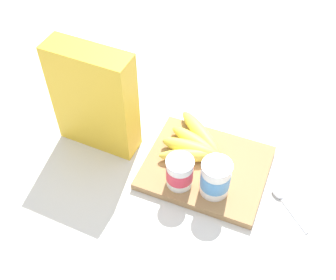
{
  "coord_description": "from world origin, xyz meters",
  "views": [
    {
      "loc": [
        -0.15,
        0.62,
        0.83
      ],
      "look_at": [
        0.1,
        0.0,
        0.07
      ],
      "focal_mm": 44.58,
      "sensor_mm": 36.0,
      "label": 1
    }
  ],
  "objects": [
    {
      "name": "ground_plane",
      "position": [
        0.0,
        0.0,
        0.0
      ],
      "size": [
        2.4,
        2.4,
        0.0
      ],
      "primitive_type": "plane",
      "color": "silver"
    },
    {
      "name": "cutting_board",
      "position": [
        0.0,
        0.0,
        0.01
      ],
      "size": [
        0.3,
        0.25,
        0.02
      ],
      "primitive_type": "cube",
      "color": "#A37A4C",
      "rests_on": "ground_plane"
    },
    {
      "name": "cereal_box",
      "position": [
        0.29,
        0.01,
        0.14
      ],
      "size": [
        0.21,
        0.08,
        0.29
      ],
      "primitive_type": "cube",
      "rotation": [
        0.0,
        0.0,
        -0.04
      ],
      "color": "yellow",
      "rests_on": "ground_plane"
    },
    {
      "name": "yogurt_cup_front",
      "position": [
        -0.04,
        0.06,
        0.07
      ],
      "size": [
        0.07,
        0.07,
        0.09
      ],
      "color": "white",
      "rests_on": "cutting_board"
    },
    {
      "name": "yogurt_cup_back",
      "position": [
        0.04,
        0.07,
        0.06
      ],
      "size": [
        0.07,
        0.07,
        0.08
      ],
      "color": "white",
      "rests_on": "cutting_board"
    },
    {
      "name": "banana_bunch",
      "position": [
        0.05,
        -0.04,
        0.04
      ],
      "size": [
        0.16,
        0.2,
        0.04
      ],
      "color": "#EBDB49",
      "rests_on": "cutting_board"
    },
    {
      "name": "spoon",
      "position": [
        -0.2,
        0.02,
        0.01
      ],
      "size": [
        0.11,
        0.1,
        0.01
      ],
      "color": "silver",
      "rests_on": "ground_plane"
    }
  ]
}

